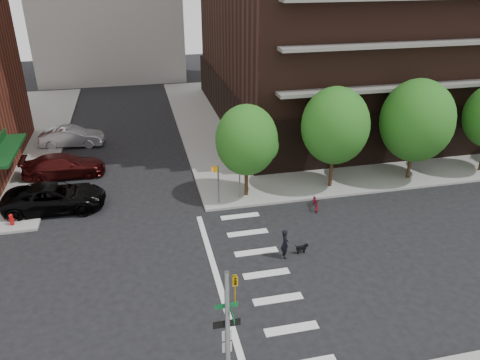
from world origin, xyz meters
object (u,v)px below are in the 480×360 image
(parked_car_black, at_px, (55,197))
(parked_car_silver, at_px, (72,137))
(parked_car_maroon, at_px, (64,166))
(dog_walker, at_px, (285,244))
(scooter, at_px, (316,202))
(traffic_signal, at_px, (229,358))
(fire_hydrant, at_px, (11,219))

(parked_car_black, relative_size, parked_car_silver, 1.21)
(parked_car_maroon, relative_size, dog_walker, 3.43)
(dog_walker, bearing_deg, scooter, -37.31)
(traffic_signal, xyz_separation_m, parked_car_black, (-7.73, 16.98, -1.84))
(scooter, bearing_deg, parked_car_silver, 150.47)
(traffic_signal, height_order, dog_walker, traffic_signal)
(traffic_signal, distance_m, fire_hydrant, 18.42)
(parked_car_maroon, height_order, dog_walker, dog_walker)
(parked_car_silver, relative_size, dog_walker, 3.06)
(parked_car_black, distance_m, parked_car_silver, 11.35)
(traffic_signal, xyz_separation_m, dog_walker, (4.82, 8.73, -1.86))
(fire_hydrant, height_order, parked_car_maroon, parked_car_maroon)
(fire_hydrant, bearing_deg, parked_car_silver, 80.00)
(traffic_signal, xyz_separation_m, parked_car_silver, (-7.73, 28.33, -1.85))
(parked_car_maroon, xyz_separation_m, scooter, (16.15, -8.66, -0.41))
(fire_hydrant, xyz_separation_m, parked_car_maroon, (2.30, 6.81, 0.28))
(fire_hydrant, xyz_separation_m, dog_walker, (14.85, -6.57, 0.29))
(traffic_signal, bearing_deg, parked_car_maroon, 109.27)
(parked_car_black, bearing_deg, parked_car_silver, 2.20)
(parked_car_black, relative_size, parked_car_maroon, 1.08)
(traffic_signal, bearing_deg, parked_car_black, 114.48)
(parked_car_maroon, height_order, parked_car_silver, parked_car_silver)
(parked_car_maroon, distance_m, dog_walker, 18.34)
(traffic_signal, distance_m, parked_car_maroon, 23.49)
(traffic_signal, relative_size, dog_walker, 3.57)
(parked_car_maroon, bearing_deg, scooter, -119.35)
(parked_car_black, height_order, parked_car_silver, parked_car_black)
(traffic_signal, relative_size, scooter, 3.68)
(parked_car_black, bearing_deg, dog_walker, -121.12)
(fire_hydrant, distance_m, parked_car_maroon, 7.20)
(dog_walker, bearing_deg, parked_car_maroon, 43.20)
(traffic_signal, distance_m, parked_car_silver, 29.43)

